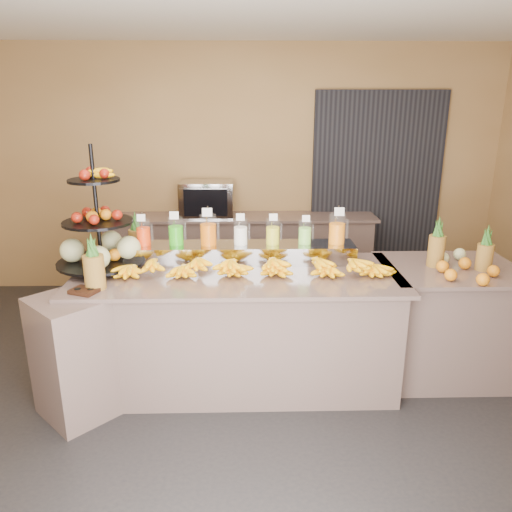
{
  "coord_description": "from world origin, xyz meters",
  "views": [
    {
      "loc": [
        0.05,
        -3.31,
        2.22
      ],
      "look_at": [
        0.14,
        0.3,
        1.07
      ],
      "focal_mm": 35.0,
      "sensor_mm": 36.0,
      "label": 1
    }
  ],
  "objects_px": {
    "right_fruit_pile": "(462,262)",
    "banana_heap": "(254,264)",
    "fruit_stand": "(106,238)",
    "oven_warmer": "(207,199)",
    "pitcher_tray": "(241,253)",
    "condiment_caddy": "(84,291)"
  },
  "relations": [
    {
      "from": "condiment_caddy",
      "to": "right_fruit_pile",
      "type": "height_order",
      "value": "right_fruit_pile"
    },
    {
      "from": "pitcher_tray",
      "to": "oven_warmer",
      "type": "bearing_deg",
      "value": 103.08
    },
    {
      "from": "fruit_stand",
      "to": "oven_warmer",
      "type": "distance_m",
      "value": 1.92
    },
    {
      "from": "fruit_stand",
      "to": "right_fruit_pile",
      "type": "bearing_deg",
      "value": -19.55
    },
    {
      "from": "fruit_stand",
      "to": "oven_warmer",
      "type": "xyz_separation_m",
      "value": [
        0.66,
        1.8,
        -0.05
      ]
    },
    {
      "from": "condiment_caddy",
      "to": "right_fruit_pile",
      "type": "distance_m",
      "value": 2.8
    },
    {
      "from": "banana_heap",
      "to": "right_fruit_pile",
      "type": "xyz_separation_m",
      "value": [
        1.6,
        0.0,
        -0.0
      ]
    },
    {
      "from": "fruit_stand",
      "to": "oven_warmer",
      "type": "height_order",
      "value": "fruit_stand"
    },
    {
      "from": "banana_heap",
      "to": "condiment_caddy",
      "type": "height_order",
      "value": "banana_heap"
    },
    {
      "from": "pitcher_tray",
      "to": "fruit_stand",
      "type": "height_order",
      "value": "fruit_stand"
    },
    {
      "from": "pitcher_tray",
      "to": "right_fruit_pile",
      "type": "xyz_separation_m",
      "value": [
        1.7,
        -0.3,
        0.0
      ]
    },
    {
      "from": "fruit_stand",
      "to": "condiment_caddy",
      "type": "bearing_deg",
      "value": -109.49
    },
    {
      "from": "pitcher_tray",
      "to": "banana_heap",
      "type": "bearing_deg",
      "value": -71.52
    },
    {
      "from": "banana_heap",
      "to": "fruit_stand",
      "type": "relative_size",
      "value": 2.21
    },
    {
      "from": "banana_heap",
      "to": "oven_warmer",
      "type": "height_order",
      "value": "oven_warmer"
    },
    {
      "from": "pitcher_tray",
      "to": "oven_warmer",
      "type": "xyz_separation_m",
      "value": [
        -0.39,
        1.67,
        0.12
      ]
    },
    {
      "from": "pitcher_tray",
      "to": "fruit_stand",
      "type": "bearing_deg",
      "value": -172.78
    },
    {
      "from": "banana_heap",
      "to": "fruit_stand",
      "type": "bearing_deg",
      "value": 171.51
    },
    {
      "from": "oven_warmer",
      "to": "right_fruit_pile",
      "type": "bearing_deg",
      "value": -42.76
    },
    {
      "from": "right_fruit_pile",
      "to": "banana_heap",
      "type": "bearing_deg",
      "value": -179.9
    },
    {
      "from": "pitcher_tray",
      "to": "fruit_stand",
      "type": "relative_size",
      "value": 1.92
    },
    {
      "from": "banana_heap",
      "to": "condiment_caddy",
      "type": "relative_size",
      "value": 11.85
    }
  ]
}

